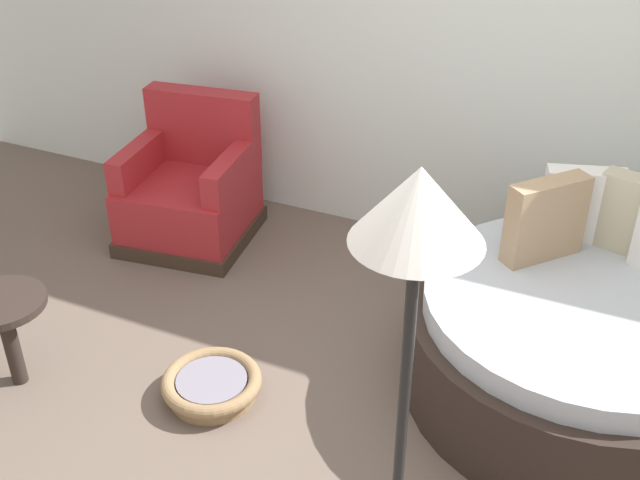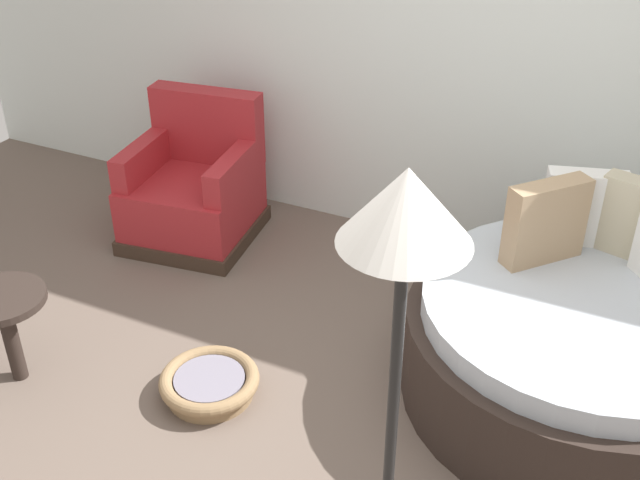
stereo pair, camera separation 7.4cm
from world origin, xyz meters
name	(u,v)px [view 1 (the left image)]	position (x,y,z in m)	size (l,w,h in m)	color
ground_plane	(339,437)	(0.00, 0.00, -0.01)	(8.00, 8.00, 0.02)	#66564C
back_wall	(478,28)	(0.00, 2.02, 1.44)	(8.00, 0.12, 2.88)	silver
round_daybed	(582,340)	(0.96, 0.80, 0.31)	(1.73, 1.73, 1.02)	#2D231E
red_armchair	(192,191)	(-1.64, 1.33, 0.33)	(0.90, 0.90, 0.94)	#38281E
pet_basket	(212,385)	(-0.70, -0.01, 0.07)	(0.51, 0.51, 0.13)	#8E704C
side_table	(4,315)	(-1.67, -0.33, 0.43)	(0.44, 0.44, 0.52)	#2D231E
floor_lamp	(415,256)	(0.50, -0.65, 1.53)	(0.40, 0.40, 1.82)	black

